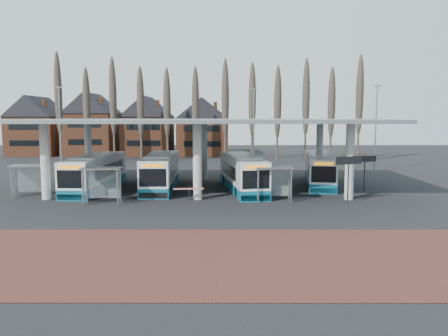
{
  "coord_description": "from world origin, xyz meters",
  "views": [
    {
      "loc": [
        2.14,
        -31.63,
        6.51
      ],
      "look_at": [
        2.1,
        7.0,
        1.98
      ],
      "focal_mm": 35.0,
      "sensor_mm": 36.0,
      "label": 1
    }
  ],
  "objects_px": {
    "bus_3": "(319,170)",
    "shelter_2": "(274,176)",
    "shelter_0": "(29,173)",
    "shelter_1": "(102,177)",
    "bus_2": "(242,173)",
    "bus_0": "(96,173)",
    "bus_1": "(161,172)"
  },
  "relations": [
    {
      "from": "bus_0",
      "to": "bus_3",
      "type": "xyz_separation_m",
      "value": [
        20.78,
        3.0,
        -0.04
      ]
    },
    {
      "from": "bus_0",
      "to": "shelter_0",
      "type": "distance_m",
      "value": 5.63
    },
    {
      "from": "bus_0",
      "to": "shelter_1",
      "type": "height_order",
      "value": "bus_0"
    },
    {
      "from": "bus_0",
      "to": "shelter_2",
      "type": "xyz_separation_m",
      "value": [
        15.41,
        -5.47,
        0.49
      ]
    },
    {
      "from": "shelter_1",
      "to": "bus_1",
      "type": "bearing_deg",
      "value": 61.93
    },
    {
      "from": "bus_2",
      "to": "bus_0",
      "type": "bearing_deg",
      "value": 170.53
    },
    {
      "from": "bus_0",
      "to": "bus_1",
      "type": "bearing_deg",
      "value": 10.12
    },
    {
      "from": "bus_2",
      "to": "bus_3",
      "type": "distance_m",
      "value": 8.29
    },
    {
      "from": "bus_2",
      "to": "shelter_0",
      "type": "xyz_separation_m",
      "value": [
        -17.65,
        -3.1,
        0.4
      ]
    },
    {
      "from": "bus_1",
      "to": "bus_3",
      "type": "bearing_deg",
      "value": 6.63
    },
    {
      "from": "bus_3",
      "to": "shelter_2",
      "type": "height_order",
      "value": "bus_3"
    },
    {
      "from": "bus_0",
      "to": "shelter_0",
      "type": "relative_size",
      "value": 3.81
    },
    {
      "from": "bus_2",
      "to": "shelter_2",
      "type": "bearing_deg",
      "value": -74.89
    },
    {
      "from": "shelter_2",
      "to": "bus_3",
      "type": "bearing_deg",
      "value": 56.96
    },
    {
      "from": "bus_0",
      "to": "shelter_1",
      "type": "relative_size",
      "value": 3.78
    },
    {
      "from": "bus_2",
      "to": "shelter_0",
      "type": "relative_size",
      "value": 3.87
    },
    {
      "from": "bus_1",
      "to": "shelter_2",
      "type": "bearing_deg",
      "value": -34.74
    },
    {
      "from": "bus_2",
      "to": "bus_3",
      "type": "bearing_deg",
      "value": 15.3
    },
    {
      "from": "bus_2",
      "to": "shelter_2",
      "type": "height_order",
      "value": "bus_2"
    },
    {
      "from": "bus_0",
      "to": "bus_1",
      "type": "distance_m",
      "value": 5.82
    },
    {
      "from": "bus_1",
      "to": "shelter_2",
      "type": "relative_size",
      "value": 3.91
    },
    {
      "from": "bus_1",
      "to": "shelter_0",
      "type": "height_order",
      "value": "bus_1"
    },
    {
      "from": "bus_1",
      "to": "shelter_0",
      "type": "distance_m",
      "value": 11.05
    },
    {
      "from": "shelter_0",
      "to": "shelter_2",
      "type": "distance_m",
      "value": 19.99
    },
    {
      "from": "bus_0",
      "to": "bus_2",
      "type": "height_order",
      "value": "bus_2"
    },
    {
      "from": "bus_0",
      "to": "bus_2",
      "type": "bearing_deg",
      "value": 1.44
    },
    {
      "from": "bus_3",
      "to": "shelter_2",
      "type": "relative_size",
      "value": 3.82
    },
    {
      "from": "shelter_0",
      "to": "shelter_1",
      "type": "height_order",
      "value": "shelter_1"
    },
    {
      "from": "bus_0",
      "to": "shelter_1",
      "type": "xyz_separation_m",
      "value": [
        2.38,
        -6.44,
        0.51
      ]
    },
    {
      "from": "bus_1",
      "to": "shelter_1",
      "type": "distance_m",
      "value": 7.96
    },
    {
      "from": "bus_1",
      "to": "shelter_1",
      "type": "relative_size",
      "value": 3.81
    },
    {
      "from": "bus_2",
      "to": "shelter_1",
      "type": "distance_m",
      "value": 12.44
    }
  ]
}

